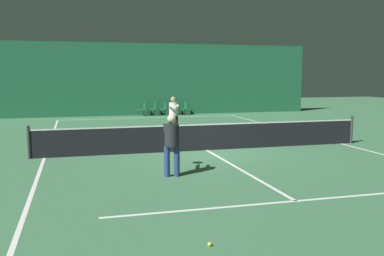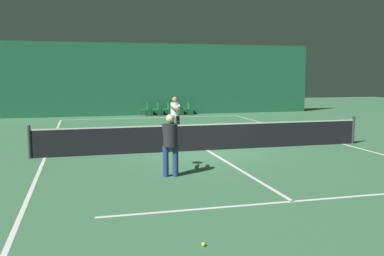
{
  "view_description": "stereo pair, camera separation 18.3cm",
  "coord_description": "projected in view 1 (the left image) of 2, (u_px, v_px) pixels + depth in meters",
  "views": [
    {
      "loc": [
        -4.48,
        -14.36,
        2.69
      ],
      "look_at": [
        -0.82,
        -1.03,
        0.95
      ],
      "focal_mm": 40.0,
      "sensor_mm": 36.0,
      "label": 1
    },
    {
      "loc": [
        -4.31,
        -14.41,
        2.69
      ],
      "look_at": [
        -0.82,
        -1.03,
        0.95
      ],
      "focal_mm": 40.0,
      "sensor_mm": 36.0,
      "label": 2
    }
  ],
  "objects": [
    {
      "name": "tennis_net",
      "position": [
        207.0,
        136.0,
        15.19
      ],
      "size": [
        12.0,
        0.1,
        1.07
      ],
      "color": "black",
      "rests_on": "ground"
    },
    {
      "name": "courtside_chair_1",
      "position": [
        153.0,
        108.0,
        27.94
      ],
      "size": [
        0.44,
        0.44,
        0.84
      ],
      "rotation": [
        0.0,
        0.0,
        -1.57
      ],
      "color": "#2D2D2D",
      "rests_on": "ground"
    },
    {
      "name": "court_line_sideline_left",
      "position": [
        44.0,
        158.0,
        13.81
      ],
      "size": [
        0.1,
        23.8,
        0.0
      ],
      "color": "white",
      "rests_on": "ground"
    },
    {
      "name": "court_line_baseline_far",
      "position": [
        150.0,
        118.0,
        26.64
      ],
      "size": [
        11.0,
        0.1,
        0.0
      ],
      "color": "white",
      "rests_on": "ground"
    },
    {
      "name": "courtside_chair_3",
      "position": [
        174.0,
        108.0,
        28.3
      ],
      "size": [
        0.44,
        0.44,
        0.84
      ],
      "rotation": [
        0.0,
        0.0,
        -1.57
      ],
      "color": "#2D2D2D",
      "rests_on": "ground"
    },
    {
      "name": "court_line_service_far",
      "position": [
        169.0,
        128.0,
        21.38
      ],
      "size": [
        8.25,
        0.1,
        0.0
      ],
      "color": "white",
      "rests_on": "ground"
    },
    {
      "name": "ground_plane",
      "position": [
        207.0,
        150.0,
        15.26
      ],
      "size": [
        60.0,
        60.0,
        0.0
      ],
      "primitive_type": "plane",
      "color": "#3D704C"
    },
    {
      "name": "court_line_sideline_right",
      "position": [
        341.0,
        144.0,
        16.7
      ],
      "size": [
        0.1,
        23.8,
        0.0
      ],
      "color": "white",
      "rests_on": "ground"
    },
    {
      "name": "courtside_chair_4",
      "position": [
        184.0,
        108.0,
        28.48
      ],
      "size": [
        0.44,
        0.44,
        0.84
      ],
      "rotation": [
        0.0,
        0.0,
        -1.57
      ],
      "color": "#2D2D2D",
      "rests_on": "ground"
    },
    {
      "name": "courtside_chair_0",
      "position": [
        142.0,
        108.0,
        27.75
      ],
      "size": [
        0.44,
        0.44,
        0.84
      ],
      "rotation": [
        0.0,
        0.0,
        -1.57
      ],
      "color": "#2D2D2D",
      "rests_on": "ground"
    },
    {
      "name": "courtside_chair_2",
      "position": [
        163.0,
        108.0,
        28.12
      ],
      "size": [
        0.44,
        0.44,
        0.84
      ],
      "rotation": [
        0.0,
        0.0,
        -1.57
      ],
      "color": "#2D2D2D",
      "rests_on": "ground"
    },
    {
      "name": "player_far",
      "position": [
        173.0,
        112.0,
        19.26
      ],
      "size": [
        0.58,
        1.4,
        1.69
      ],
      "rotation": [
        0.0,
        0.0,
        -1.74
      ],
      "color": "black",
      "rests_on": "ground"
    },
    {
      "name": "tennis_ball",
      "position": [
        210.0,
        244.0,
        6.73
      ],
      "size": [
        0.07,
        0.07,
        0.07
      ],
      "color": "#D1DB33",
      "rests_on": "ground"
    },
    {
      "name": "backdrop_curtain",
      "position": [
        145.0,
        79.0,
        28.11
      ],
      "size": [
        23.0,
        0.12,
        4.71
      ],
      "color": "#1E5B3D",
      "rests_on": "ground"
    },
    {
      "name": "court_line_service_near",
      "position": [
        296.0,
        201.0,
        9.13
      ],
      "size": [
        8.25,
        0.1,
        0.0
      ],
      "color": "white",
      "rests_on": "ground"
    },
    {
      "name": "court_line_centre",
      "position": [
        207.0,
        150.0,
        15.25
      ],
      "size": [
        0.1,
        12.8,
        0.0
      ],
      "color": "white",
      "rests_on": "ground"
    },
    {
      "name": "player_near",
      "position": [
        172.0,
        140.0,
        11.26
      ],
      "size": [
        0.55,
        1.38,
        1.66
      ],
      "rotation": [
        0.0,
        0.0,
        1.43
      ],
      "color": "navy",
      "rests_on": "ground"
    }
  ]
}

